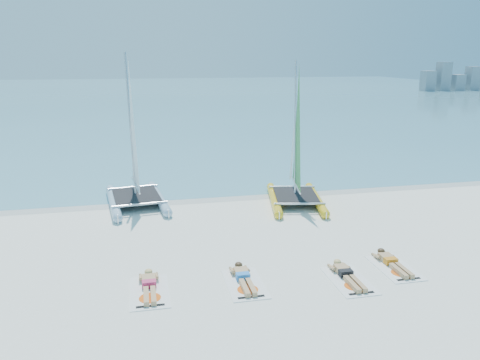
% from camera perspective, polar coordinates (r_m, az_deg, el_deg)
% --- Properties ---
extents(ground, '(140.00, 140.00, 0.00)m').
position_cam_1_polar(ground, '(15.27, -1.95, -8.20)').
color(ground, white).
rests_on(ground, ground).
extents(sea, '(140.00, 115.00, 0.01)m').
position_cam_1_polar(sea, '(77.11, -10.43, 10.17)').
color(sea, '#7DC4D0').
rests_on(sea, ground).
extents(wet_sand_strip, '(140.00, 1.40, 0.01)m').
position_cam_1_polar(wet_sand_strip, '(20.38, -4.70, -2.24)').
color(wet_sand_strip, beige).
rests_on(wet_sand_strip, ground).
extents(distant_skyline, '(14.00, 2.00, 5.00)m').
position_cam_1_polar(distant_skyline, '(94.45, 24.87, 11.07)').
color(distant_skyline, gray).
rests_on(distant_skyline, ground).
extents(catamaran_blue, '(2.75, 4.89, 6.36)m').
position_cam_1_polar(catamaran_blue, '(19.61, -12.81, 2.48)').
color(catamaran_blue, '#A1B7D4').
rests_on(catamaran_blue, ground).
extents(catamaran_yellow, '(2.93, 4.87, 6.04)m').
position_cam_1_polar(catamaran_yellow, '(19.74, 6.75, 2.84)').
color(catamaran_yellow, gold).
rests_on(catamaran_yellow, ground).
extents(towel_a, '(1.00, 1.85, 0.02)m').
position_cam_1_polar(towel_a, '(12.80, -10.97, -13.24)').
color(towel_a, white).
rests_on(towel_a, ground).
extents(sunbather_a, '(0.37, 1.73, 0.26)m').
position_cam_1_polar(sunbather_a, '(12.92, -11.01, -12.42)').
color(sunbather_a, tan).
rests_on(sunbather_a, towel_a).
extents(towel_b, '(1.00, 1.85, 0.02)m').
position_cam_1_polar(towel_b, '(12.97, 0.59, -12.55)').
color(towel_b, white).
rests_on(towel_b, ground).
extents(sunbather_b, '(0.37, 1.73, 0.26)m').
position_cam_1_polar(sunbather_b, '(13.09, 0.40, -11.74)').
color(sunbather_b, tan).
rests_on(sunbather_b, towel_b).
extents(towel_c, '(1.00, 1.85, 0.02)m').
position_cam_1_polar(towel_c, '(13.48, 13.15, -11.84)').
color(towel_c, white).
rests_on(towel_c, ground).
extents(sunbather_c, '(0.37, 1.73, 0.26)m').
position_cam_1_polar(sunbather_c, '(13.59, 12.83, -11.09)').
color(sunbather_c, tan).
rests_on(sunbather_c, towel_c).
extents(towel_d, '(1.00, 1.85, 0.02)m').
position_cam_1_polar(towel_d, '(14.57, 18.32, -10.13)').
color(towel_d, white).
rests_on(towel_d, ground).
extents(sunbather_d, '(0.37, 1.73, 0.26)m').
position_cam_1_polar(sunbather_d, '(14.67, 17.97, -9.45)').
color(sunbather_d, tan).
rests_on(sunbather_d, towel_d).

